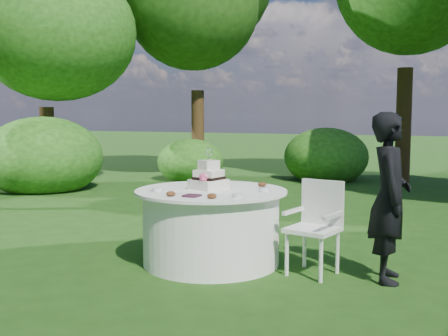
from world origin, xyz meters
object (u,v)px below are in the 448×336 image
(guest, at_px, (390,197))
(napkins, at_px, (192,196))
(cake, at_px, (209,178))
(chair, at_px, (317,220))
(table, at_px, (211,226))

(guest, bearing_deg, napkins, 100.66)
(napkins, distance_m, cake, 0.54)
(guest, relative_size, chair, 1.73)
(napkins, height_order, guest, guest)
(table, bearing_deg, napkins, -82.13)
(guest, bearing_deg, chair, 82.48)
(guest, height_order, table, guest)
(guest, bearing_deg, table, 84.56)
(table, bearing_deg, guest, 7.68)
(table, height_order, chair, chair)
(cake, distance_m, chair, 1.18)
(cake, relative_size, chair, 0.47)
(guest, relative_size, table, 1.00)
(napkins, distance_m, guest, 1.82)
(chair, bearing_deg, napkins, -146.29)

